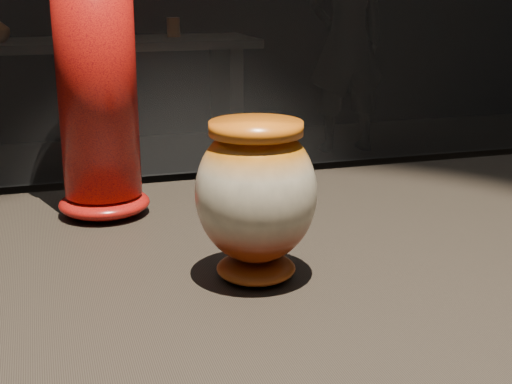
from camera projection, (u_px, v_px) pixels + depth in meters
main_vase at (256, 195)px, 0.78m from camera, size 0.14×0.14×0.18m
tall_vase at (97, 76)px, 0.97m from camera, size 0.15×0.15×0.41m
back_shelf at (85, 86)px, 4.15m from camera, size 2.00×0.60×0.90m
back_vase_mid at (115, 20)px, 4.14m from camera, size 0.23×0.23×0.21m
back_vase_right at (173, 27)px, 4.25m from camera, size 0.08×0.08×0.11m
visitor at (347, 40)px, 5.13m from camera, size 0.59×0.39×1.62m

